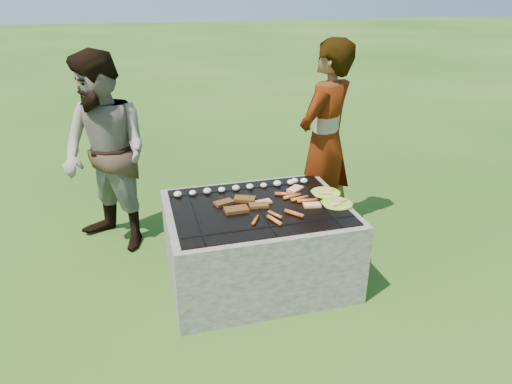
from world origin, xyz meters
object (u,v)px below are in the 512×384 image
(fire_pit, at_px, (258,246))
(plate_far, at_px, (325,193))
(bystander, at_px, (106,155))
(plate_near, at_px, (337,204))
(cook, at_px, (325,141))

(fire_pit, relative_size, plate_far, 4.88)
(fire_pit, relative_size, bystander, 0.80)
(plate_far, distance_m, plate_near, 0.20)
(fire_pit, distance_m, bystander, 1.42)
(plate_near, bearing_deg, fire_pit, 168.98)
(fire_pit, relative_size, cook, 0.77)
(fire_pit, bearing_deg, cook, 38.50)
(plate_near, distance_m, cook, 0.78)
(fire_pit, distance_m, plate_near, 0.66)
(fire_pit, xyz_separation_m, plate_near, (0.56, -0.11, 0.33))
(plate_near, relative_size, bystander, 0.18)
(bystander, bearing_deg, plate_far, 23.56)
(cook, bearing_deg, plate_far, 33.02)
(plate_far, relative_size, bystander, 0.16)
(fire_pit, distance_m, cook, 1.12)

